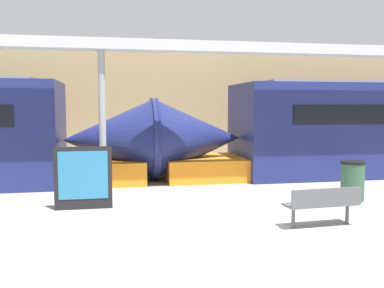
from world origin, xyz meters
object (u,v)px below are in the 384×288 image
poster_board (83,178)px  support_column_near (102,124)px  bench_near (323,202)px  trash_bin (352,181)px

poster_board → support_column_near: (0.42, 1.49, 1.17)m
bench_near → trash_bin: size_ratio=1.53×
poster_board → support_column_near: bearing=74.2°
poster_board → support_column_near: size_ratio=0.38×
bench_near → support_column_near: size_ratio=0.40×
bench_near → poster_board: poster_board is taller
poster_board → trash_bin: bearing=-2.7°
bench_near → trash_bin: 2.79m
trash_bin → poster_board: size_ratio=0.69×
support_column_near → trash_bin: bearing=-16.3°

